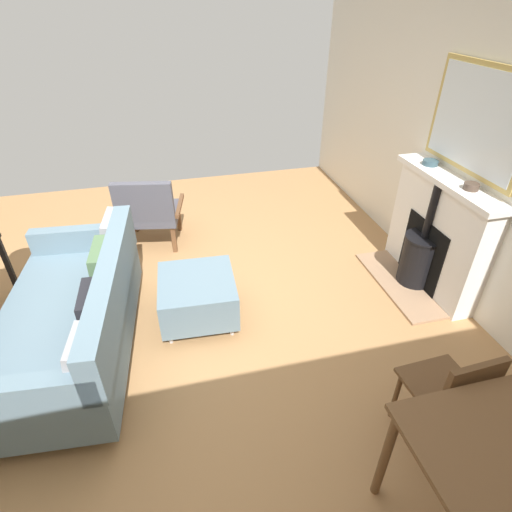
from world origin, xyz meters
The scene contains 10 objects.
ground_plane centered at (0.00, 0.00, 0.00)m, with size 5.10×6.07×0.01m, color #A87A4C.
wall_left centered at (-2.55, 0.00, 1.32)m, with size 0.12×6.07×2.63m, color silver.
fireplace centered at (-2.35, 0.08, 0.48)m, with size 0.57×1.25×1.09m.
mirror_over_mantel centered at (-2.46, 0.08, 1.56)m, with size 0.04×1.06×0.83m.
mantel_bowl_near centered at (-2.37, -0.23, 1.11)m, with size 0.14×0.14×0.05m.
mantel_bowl_far centered at (-2.37, 0.32, 1.12)m, with size 0.12×0.12×0.05m.
sofa centered at (0.77, 0.25, 0.36)m, with size 1.06×1.88×0.83m.
ottoman centered at (-0.16, 0.08, 0.25)m, with size 0.66×0.68×0.41m.
armchair_accent centered at (0.19, -1.23, 0.45)m, with size 0.77×0.69×0.83m.
dining_chair_near_fireplace centered at (-1.46, 1.60, 0.49)m, with size 0.42×0.42×0.81m.
Camera 1 is at (-0.00, 2.78, 2.43)m, focal length 28.36 mm.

